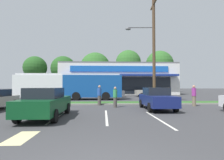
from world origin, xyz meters
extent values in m
cube|color=#2D5B23|center=(0.00, 14.00, 0.06)|extent=(56.00, 2.20, 0.12)
cube|color=gray|center=(0.00, 12.78, 0.06)|extent=(56.00, 0.24, 0.12)
cube|color=silver|center=(-2.49, 7.04, 0.00)|extent=(0.12, 4.80, 0.01)
cube|color=silver|center=(0.21, 6.72, 0.00)|extent=(0.12, 4.80, 0.01)
cube|color=silver|center=(2.87, 5.83, 0.00)|extent=(0.12, 4.80, 0.01)
cube|color=beige|center=(-2.67, 2.79, 0.00)|extent=(0.70, 1.60, 0.01)
cube|color=silver|center=(3.08, 36.16, 3.06)|extent=(23.48, 12.12, 6.12)
cube|color=black|center=(3.08, 30.06, 1.84)|extent=(19.72, 0.08, 3.18)
cube|color=navy|center=(3.08, 29.40, 3.80)|extent=(22.07, 1.40, 0.35)
cube|color=#1959AD|center=(3.08, 30.02, 5.02)|extent=(18.78, 0.16, 1.10)
cube|color=slate|center=(3.08, 36.16, 6.27)|extent=(23.48, 12.12, 0.30)
cylinder|color=#473323|center=(-18.27, 44.19, 2.16)|extent=(0.44, 0.44, 4.33)
sphere|color=#23511E|center=(-18.27, 44.19, 6.62)|extent=(6.12, 6.12, 6.12)
cylinder|color=#473323|center=(-10.73, 43.68, 2.00)|extent=(0.44, 0.44, 3.99)
sphere|color=#23511E|center=(-10.73, 43.68, 6.43)|extent=(6.51, 6.51, 6.51)
cylinder|color=#473323|center=(-2.31, 45.19, 1.90)|extent=(0.44, 0.44, 3.79)
sphere|color=#2D6026|center=(-2.31, 45.19, 6.88)|extent=(8.24, 8.24, 8.24)
cylinder|color=#473323|center=(6.48, 42.35, 2.70)|extent=(0.44, 0.44, 5.39)
sphere|color=#2D6026|center=(6.48, 42.35, 7.87)|extent=(6.61, 6.61, 6.61)
cylinder|color=#473323|center=(15.63, 44.91, 2.45)|extent=(0.44, 0.44, 4.90)
sphere|color=#2D6026|center=(15.63, 44.91, 7.77)|extent=(7.65, 7.65, 7.65)
cylinder|color=#4C3826|center=(5.11, 14.13, 5.32)|extent=(0.30, 0.30, 10.63)
cube|color=#4C3826|center=(5.11, 14.13, 10.03)|extent=(0.25, 2.40, 0.14)
cylinder|color=#59595B|center=(3.81, 14.19, 7.65)|extent=(2.60, 0.22, 0.10)
ellipsoid|color=#59595B|center=(2.51, 14.25, 7.50)|extent=(0.56, 0.32, 0.24)
cube|color=#144793|center=(-1.33, 19.13, 1.70)|extent=(7.13, 2.63, 2.70)
cube|color=silver|center=(-7.78, 19.06, 1.70)|extent=(5.84, 2.62, 2.70)
cube|color=silver|center=(-4.23, 19.10, 3.15)|extent=(12.42, 2.44, 0.20)
cube|color=black|center=(-4.25, 20.40, 2.19)|extent=(11.88, 0.20, 1.19)
cube|color=black|center=(-10.72, 19.02, 2.02)|extent=(0.09, 2.17, 1.51)
cylinder|color=black|center=(-8.74, 17.87, 0.50)|extent=(1.00, 0.31, 1.00)
cylinder|color=black|center=(-8.76, 20.22, 0.50)|extent=(1.00, 0.31, 1.00)
cylinder|color=black|center=(-3.25, 17.94, 0.50)|extent=(1.00, 0.31, 1.00)
cylinder|color=black|center=(-3.28, 20.28, 0.50)|extent=(1.00, 0.31, 1.00)
cylinder|color=black|center=(0.30, 17.98, 0.50)|extent=(1.00, 0.31, 1.00)
cylinder|color=black|center=(0.27, 20.33, 0.50)|extent=(1.00, 0.31, 1.00)
cube|color=brown|center=(-4.91, 12.00, 0.45)|extent=(1.60, 0.45, 0.06)
cube|color=brown|center=(-4.91, 11.81, 0.73)|extent=(1.60, 0.06, 0.44)
cube|color=#333338|center=(-4.30, 12.00, 0.23)|extent=(0.08, 0.36, 0.45)
cube|color=#333338|center=(-5.52, 12.00, 0.23)|extent=(0.08, 0.36, 0.45)
cylinder|color=black|center=(-6.95, 10.80, 0.32)|extent=(0.22, 0.64, 0.64)
cube|color=navy|center=(3.91, 9.39, 0.68)|extent=(1.78, 4.18, 0.73)
cube|color=black|center=(3.91, 9.60, 1.32)|extent=(1.57, 1.88, 0.55)
cylinder|color=black|center=(4.76, 8.09, 0.32)|extent=(0.22, 0.64, 0.64)
cylinder|color=black|center=(3.07, 8.09, 0.32)|extent=(0.22, 0.64, 0.64)
cylinder|color=black|center=(4.76, 10.68, 0.32)|extent=(0.22, 0.64, 0.64)
cylinder|color=black|center=(3.07, 10.68, 0.32)|extent=(0.22, 0.64, 0.64)
cube|color=#515459|center=(0.92, 23.77, 0.66)|extent=(4.56, 1.74, 0.69)
cube|color=black|center=(0.69, 23.77, 1.24)|extent=(2.05, 1.53, 0.48)
cylinder|color=black|center=(2.33, 24.60, 0.32)|extent=(0.64, 0.22, 0.64)
cylinder|color=black|center=(2.33, 22.94, 0.32)|extent=(0.64, 0.22, 0.64)
cylinder|color=black|center=(-0.50, 24.60, 0.32)|extent=(0.64, 0.22, 0.64)
cylinder|color=black|center=(-0.50, 22.94, 0.32)|extent=(0.64, 0.22, 0.64)
cube|color=#0C3F1E|center=(-3.06, 6.49, 0.69)|extent=(1.78, 4.58, 0.75)
cube|color=black|center=(-3.06, 6.26, 1.34)|extent=(1.57, 2.06, 0.55)
cylinder|color=black|center=(-3.91, 7.91, 0.32)|extent=(0.22, 0.64, 0.64)
cylinder|color=black|center=(-2.22, 7.91, 0.32)|extent=(0.22, 0.64, 0.64)
cylinder|color=black|center=(-3.91, 5.07, 0.32)|extent=(0.22, 0.64, 0.64)
cylinder|color=black|center=(-2.22, 5.07, 0.32)|extent=(0.22, 0.64, 0.64)
cube|color=#9E998C|center=(7.31, 24.87, 0.69)|extent=(4.25, 1.84, 0.74)
cube|color=black|center=(7.52, 24.87, 1.29)|extent=(1.91, 1.62, 0.45)
cylinder|color=black|center=(5.99, 24.00, 0.32)|extent=(0.64, 0.22, 0.64)
cylinder|color=black|center=(5.99, 25.75, 0.32)|extent=(0.64, 0.22, 0.64)
cylinder|color=black|center=(8.63, 24.00, 0.32)|extent=(0.64, 0.22, 0.64)
cylinder|color=black|center=(8.63, 25.75, 0.32)|extent=(0.64, 0.22, 0.64)
cylinder|color=#726651|center=(7.75, 11.41, 0.43)|extent=(0.31, 0.31, 0.86)
cylinder|color=#99338C|center=(7.75, 11.41, 1.21)|extent=(0.36, 0.36, 0.68)
sphere|color=tan|center=(7.75, 11.41, 1.67)|extent=(0.24, 0.24, 0.24)
cylinder|color=#1E2338|center=(5.57, 11.43, 0.38)|extent=(0.27, 0.27, 0.77)
cylinder|color=#99338C|center=(5.57, 11.43, 1.07)|extent=(0.32, 0.32, 0.61)
sphere|color=tan|center=(5.57, 11.43, 1.48)|extent=(0.21, 0.21, 0.21)
cylinder|color=#47423D|center=(-0.34, 12.49, 0.43)|extent=(0.30, 0.30, 0.86)
cylinder|color=#264C99|center=(-0.34, 12.49, 1.20)|extent=(0.36, 0.36, 0.68)
sphere|color=tan|center=(-0.34, 12.49, 1.66)|extent=(0.24, 0.24, 0.24)
cylinder|color=#47423D|center=(0.97, 10.85, 0.40)|extent=(0.28, 0.28, 0.80)
cylinder|color=#338C4C|center=(0.97, 10.85, 1.12)|extent=(0.33, 0.33, 0.63)
sphere|color=tan|center=(0.97, 10.85, 1.54)|extent=(0.22, 0.22, 0.22)
camera|label=1|loc=(0.06, -3.21, 1.71)|focal=28.08mm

